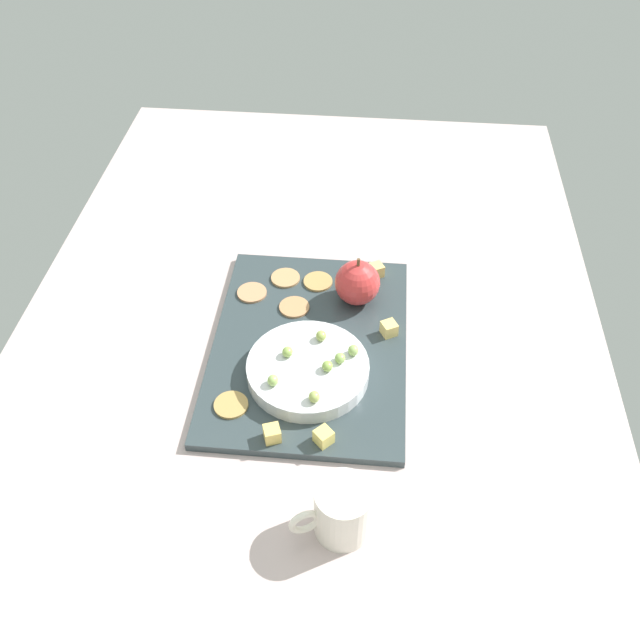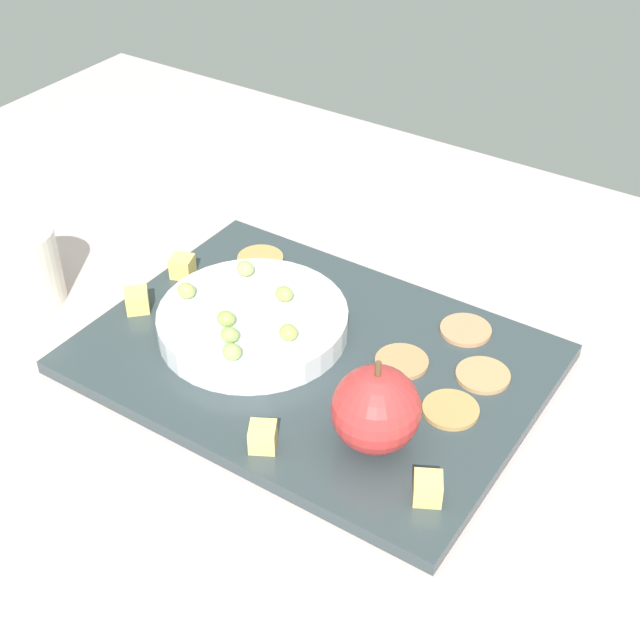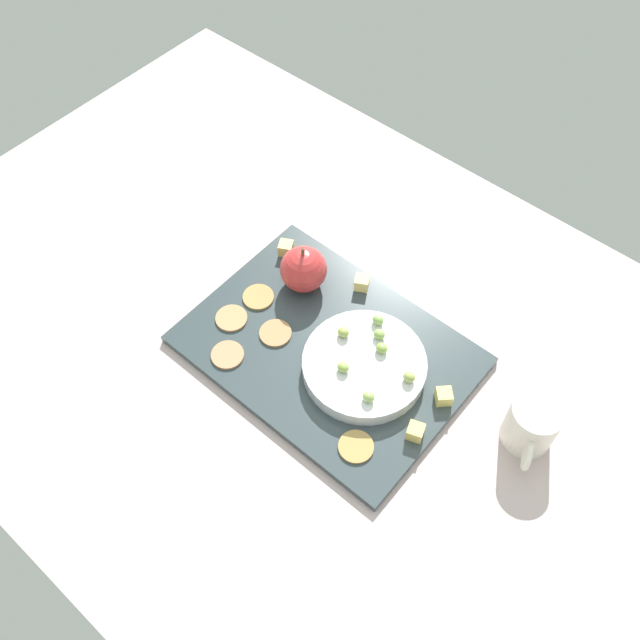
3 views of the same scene
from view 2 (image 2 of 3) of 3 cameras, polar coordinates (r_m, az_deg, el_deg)
name	(u,v)px [view 2 (image 2 of 3)]	position (r cm, az deg, el deg)	size (l,w,h in cm)	color
table	(336,382)	(80.70, 1.04, -4.00)	(136.89, 90.11, 3.10)	#C0AAA8
platter	(312,359)	(79.79, -0.48, -2.49)	(39.19, 28.54, 1.27)	#313E41
serving_dish	(253,322)	(81.25, -4.29, -0.13)	(17.27, 17.27, 2.33)	silver
apple_whole	(376,409)	(68.97, 3.58, -5.71)	(7.04, 7.04, 7.04)	red
apple_stem	(378,369)	(66.22, 3.72, -3.11)	(0.50, 0.50, 1.20)	brown
cheese_cube_0	(428,488)	(67.07, 6.88, -10.60)	(2.10, 2.10, 2.10)	#F2CC6E
cheese_cube_1	(263,437)	(70.37, -3.67, -7.43)	(2.10, 2.10, 2.10)	#F1CF71
cheese_cube_2	(182,266)	(89.50, -8.75, 3.39)	(2.10, 2.10, 2.10)	#F4D067
cheese_cube_3	(137,301)	(85.56, -11.56, 1.22)	(2.10, 2.10, 2.10)	#E6D268
cracker_0	(451,410)	(74.44, 8.32, -5.67)	(4.70, 4.70, 0.40)	tan
cracker_1	(402,362)	(78.52, 5.22, -2.66)	(4.70, 4.70, 0.40)	tan
cracker_2	(466,330)	(82.73, 9.25, -0.63)	(4.70, 4.70, 0.40)	tan
cracker_3	(260,259)	(91.36, -3.82, 3.92)	(4.70, 4.70, 0.40)	tan
cracker_4	(483,375)	(78.09, 10.33, -3.48)	(4.70, 4.70, 0.40)	tan
grape_0	(232,352)	(75.08, -5.64, -2.03)	(1.68, 1.51, 1.49)	#93B55F
grape_1	(288,332)	(76.84, -2.02, -0.80)	(1.68, 1.51, 1.43)	#9BAF53
grape_2	(230,335)	(76.96, -5.78, -0.95)	(1.68, 1.51, 1.37)	#90B558
grape_3	(284,294)	(81.35, -2.30, 1.67)	(1.68, 1.51, 1.41)	#93B353
grape_4	(226,319)	(78.78, -6.00, 0.08)	(1.68, 1.51, 1.40)	#8FB14E
grape_5	(186,291)	(82.54, -8.51, 1.86)	(1.68, 1.51, 1.50)	#9EB057
grape_6	(245,268)	(84.88, -4.78, 3.29)	(1.68, 1.51, 1.48)	#9ABD61
cup	(25,266)	(90.44, -18.26, 3.31)	(6.75, 9.56, 7.66)	white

